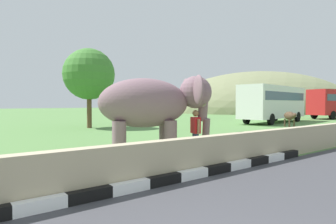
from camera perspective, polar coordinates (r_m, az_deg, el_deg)
striped_curb at (r=5.87m, az=-19.42°, el=-16.04°), size 16.20×0.20×0.24m
barrier_parapet at (r=7.09m, az=-1.65°, el=-9.67°), size 28.00×0.36×1.00m
elephant at (r=10.08m, az=-2.76°, el=1.56°), size 4.01×3.29×2.87m
person_handler at (r=10.49m, az=5.44°, el=-3.60°), size 0.36×0.63×1.66m
bus_white at (r=29.85m, az=20.07°, el=2.02°), size 10.30×4.09×3.50m
cow_near at (r=24.62m, az=22.83°, el=-0.77°), size 1.49×1.75×1.23m
tree_distant at (r=23.06m, az=-15.29°, el=7.16°), size 3.90×3.90×6.06m
hill_east at (r=69.28m, az=17.84°, el=0.13°), size 46.40×37.12×17.77m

